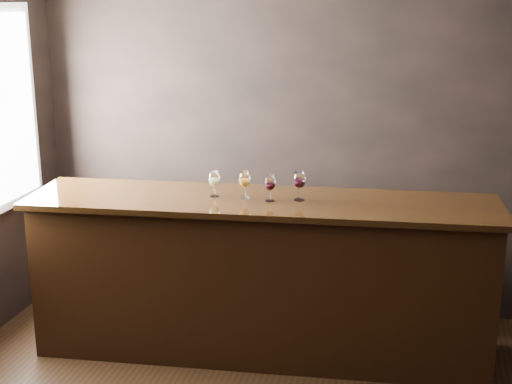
% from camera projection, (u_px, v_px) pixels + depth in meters
% --- Properties ---
extents(room_shell, '(5.02, 4.52, 2.81)m').
position_uv_depth(room_shell, '(236.00, 148.00, 3.85)').
color(room_shell, black).
rests_on(room_shell, ground).
extents(bar_counter, '(3.34, 0.99, 1.15)m').
position_uv_depth(bar_counter, '(261.00, 279.00, 5.28)').
color(bar_counter, black).
rests_on(bar_counter, ground).
extents(bar_top, '(3.45, 1.07, 0.04)m').
position_uv_depth(bar_top, '(261.00, 202.00, 5.12)').
color(bar_top, black).
rests_on(bar_top, bar_counter).
extents(back_bar_shelf, '(2.14, 0.40, 0.77)m').
position_uv_depth(back_bar_shelf, '(256.00, 264.00, 6.10)').
color(back_bar_shelf, black).
rests_on(back_bar_shelf, ground).
extents(glass_white, '(0.08, 0.08, 0.19)m').
position_uv_depth(glass_white, '(214.00, 179.00, 5.14)').
color(glass_white, white).
rests_on(glass_white, bar_top).
extents(glass_amber, '(0.08, 0.08, 0.20)m').
position_uv_depth(glass_amber, '(244.00, 180.00, 5.10)').
color(glass_amber, white).
rests_on(glass_amber, bar_top).
extents(glass_red_a, '(0.08, 0.08, 0.19)m').
position_uv_depth(glass_red_a, '(270.00, 183.00, 5.03)').
color(glass_red_a, white).
rests_on(glass_red_a, bar_top).
extents(glass_red_b, '(0.09, 0.09, 0.21)m').
position_uv_depth(glass_red_b, '(299.00, 180.00, 5.05)').
color(glass_red_b, white).
rests_on(glass_red_b, bar_top).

